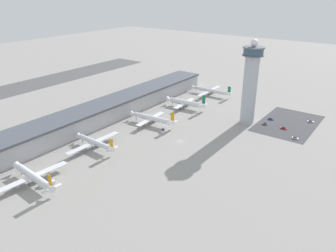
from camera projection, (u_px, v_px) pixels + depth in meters
ground_plane at (180, 141)px, 223.53m from camera, size 1000.00×1000.00×0.00m
terminal_building at (107, 110)px, 258.70m from camera, size 238.69×25.00×14.26m
runway_strip at (13, 89)px, 336.13m from camera, size 358.03×44.00×0.01m
control_tower at (250, 82)px, 242.07m from camera, size 15.50×15.50×63.51m
parking_lot_surface at (288, 123)px, 252.94m from camera, size 64.00×40.00×0.01m
airplane_gate_alpha at (33, 176)px, 174.08m from camera, size 41.46×38.51×12.72m
airplane_gate_bravo at (95, 142)px, 212.54m from camera, size 41.82×34.95×11.49m
airplane_gate_charlie at (152, 118)px, 250.02m from camera, size 33.20×39.91×13.00m
airplane_gate_delta at (185, 103)px, 284.05m from camera, size 31.22×37.86×14.17m
airplane_gate_echo at (210, 91)px, 317.80m from camera, size 40.87×41.75×11.58m
service_truck_catering at (47, 183)px, 174.13m from camera, size 8.51×4.88×2.98m
service_truck_fuel at (163, 131)px, 237.89m from camera, size 6.22×5.03×2.64m
car_maroon_suv at (311, 121)px, 254.93m from camera, size 1.92×4.81×1.49m
car_black_suv at (284, 128)px, 242.97m from camera, size 1.94×4.71×1.47m
car_yellow_taxi at (271, 119)px, 259.70m from camera, size 2.03×4.56×1.35m
car_navy_sedan at (295, 138)px, 227.13m from camera, size 1.76×4.47×1.43m
car_blue_compact at (265, 124)px, 250.37m from camera, size 2.07×4.42×1.49m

